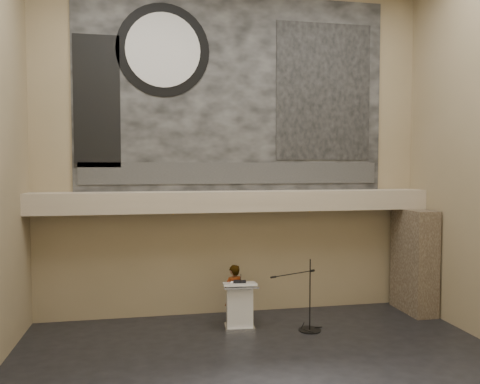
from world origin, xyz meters
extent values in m
plane|color=black|center=(0.00, 0.00, 0.00)|extent=(10.00, 10.00, 0.00)
cube|color=#8A7957|center=(0.00, 4.00, 4.25)|extent=(10.00, 0.02, 8.50)
cube|color=#8A7957|center=(0.00, -4.00, 4.25)|extent=(10.00, 0.02, 8.50)
cube|color=tan|center=(0.00, 3.60, 2.95)|extent=(10.00, 0.80, 0.50)
cylinder|color=#B2893D|center=(-1.60, 3.55, 2.67)|extent=(0.04, 0.04, 0.06)
cylinder|color=#B2893D|center=(1.90, 3.55, 2.67)|extent=(0.04, 0.04, 0.06)
cube|color=black|center=(0.00, 3.97, 5.70)|extent=(8.00, 0.05, 5.00)
cube|color=#2D2D2D|center=(0.00, 3.93, 3.65)|extent=(7.76, 0.02, 0.55)
cylinder|color=black|center=(-1.80, 3.93, 6.70)|extent=(2.30, 0.02, 2.30)
cylinder|color=silver|center=(-1.80, 3.91, 6.70)|extent=(1.84, 0.02, 1.84)
cube|color=black|center=(2.40, 3.93, 5.80)|extent=(2.60, 0.02, 3.60)
cube|color=black|center=(-3.40, 3.93, 5.40)|extent=(1.10, 0.02, 3.20)
cube|color=#45372A|center=(4.65, 3.15, 1.35)|extent=(0.60, 1.40, 2.70)
cube|color=silver|center=(-0.11, 2.69, 0.04)|extent=(0.72, 0.57, 0.08)
cube|color=silver|center=(-0.11, 2.69, 0.56)|extent=(0.63, 0.46, 0.96)
cube|color=silver|center=(-0.11, 2.67, 1.07)|extent=(0.81, 0.60, 0.13)
cube|color=black|center=(-0.10, 2.68, 1.12)|extent=(0.34, 0.29, 0.04)
cube|color=white|center=(-0.23, 2.67, 1.10)|extent=(0.28, 0.33, 0.00)
imported|color=silver|center=(-0.18, 3.11, 0.72)|extent=(0.62, 0.53, 1.44)
cylinder|color=black|center=(1.48, 2.26, 0.01)|extent=(0.52, 0.52, 0.02)
cylinder|color=black|center=(1.48, 2.26, 0.84)|extent=(0.03, 0.03, 1.68)
cylinder|color=black|center=(0.98, 2.05, 1.40)|extent=(1.11, 0.49, 0.02)
camera|label=1|loc=(-2.11, -7.95, 3.79)|focal=35.00mm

